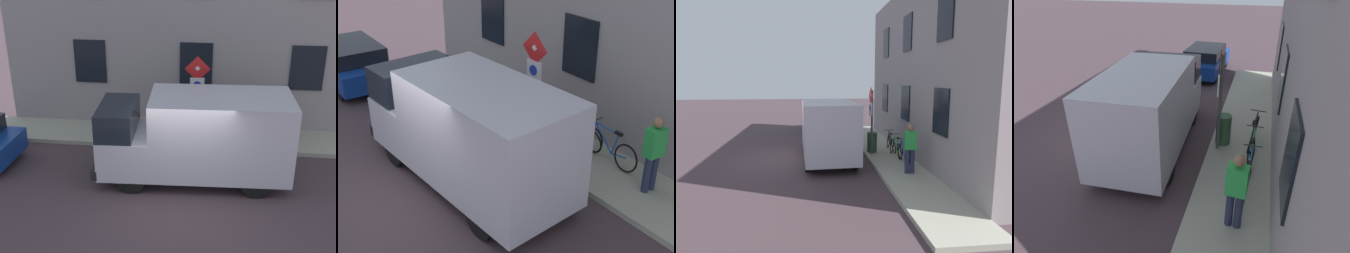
{
  "view_description": "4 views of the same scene",
  "coord_description": "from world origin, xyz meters",
  "views": [
    {
      "loc": [
        -10.27,
        -0.79,
        6.58
      ],
      "look_at": [
        2.52,
        0.72,
        0.91
      ],
      "focal_mm": 48.28,
      "sensor_mm": 36.0,
      "label": 1
    },
    {
      "loc": [
        -3.56,
        -7.65,
        5.91
      ],
      "look_at": [
        1.8,
        -0.55,
        1.27
      ],
      "focal_mm": 49.87,
      "sensor_mm": 36.0,
      "label": 2
    },
    {
      "loc": [
        0.36,
        -12.85,
        3.39
      ],
      "look_at": [
        1.74,
        -0.24,
        1.4
      ],
      "focal_mm": 32.31,
      "sensor_mm": 36.0,
      "label": 3
    },
    {
      "loc": [
        3.9,
        -7.41,
        4.81
      ],
      "look_at": [
        2.08,
        -0.81,
        1.09
      ],
      "focal_mm": 31.24,
      "sensor_mm": 36.0,
      "label": 4
    }
  ],
  "objects": [
    {
      "name": "sidewalk_slab",
      "position": [
        3.61,
        0.0,
        0.07
      ],
      "size": [
        1.78,
        15.29,
        0.14
      ],
      "primitive_type": "cube",
      "color": "#A5A490",
      "rests_on": "ground_plane"
    },
    {
      "name": "ground_plane",
      "position": [
        0.0,
        0.0,
        0.0
      ],
      "size": [
        80.0,
        80.0,
        0.0
      ],
      "primitive_type": "plane",
      "color": "#46353C"
    },
    {
      "name": "building_facade",
      "position": [
        4.85,
        0.0,
        3.7
      ],
      "size": [
        0.75,
        13.29,
        7.39
      ],
      "color": "gray",
      "rests_on": "ground_plane"
    },
    {
      "name": "delivery_van",
      "position": [
        1.02,
        -0.29,
        1.33
      ],
      "size": [
        2.25,
        5.42,
        2.5
      ],
      "rotation": [
        0.0,
        0.0,
        1.62
      ],
      "color": "silver",
      "rests_on": "ground_plane"
    },
    {
      "name": "sign_post_stacked",
      "position": [
        2.93,
        -0.13,
        2.03
      ],
      "size": [
        0.16,
        0.56,
        2.81
      ],
      "color": "#474C47",
      "rests_on": "sidewalk_slab"
    },
    {
      "name": "bicycle_green",
      "position": [
        3.95,
        -0.6,
        0.51
      ],
      "size": [
        0.46,
        1.71,
        0.89
      ],
      "rotation": [
        0.0,
        0.0,
        1.53
      ],
      "color": "black",
      "rests_on": "sidewalk_slab"
    },
    {
      "name": "litter_bin",
      "position": [
        3.07,
        0.24,
        0.59
      ],
      "size": [
        0.44,
        0.44,
        0.9
      ],
      "primitive_type": "cylinder",
      "color": "#2D5133",
      "rests_on": "sidewalk_slab"
    },
    {
      "name": "parked_hatchback",
      "position": [
        1.17,
        7.07,
        0.73
      ],
      "size": [
        1.92,
        4.07,
        1.38
      ],
      "rotation": [
        0.0,
        0.0,
        1.53
      ],
      "color": "navy",
      "rests_on": "ground_plane"
    },
    {
      "name": "pedestrian",
      "position": [
        3.75,
        -2.96,
        1.07
      ],
      "size": [
        0.43,
        0.3,
        1.72
      ],
      "rotation": [
        0.0,
        0.0,
        1.46
      ],
      "color": "#262B47",
      "rests_on": "sidewalk_slab"
    },
    {
      "name": "bicycle_blue",
      "position": [
        3.95,
        -1.64,
        0.51
      ],
      "size": [
        0.46,
        1.71,
        0.89
      ],
      "rotation": [
        0.0,
        0.0,
        1.53
      ],
      "color": "black",
      "rests_on": "sidewalk_slab"
    },
    {
      "name": "bicycle_black",
      "position": [
        3.95,
        0.43,
        0.51
      ],
      "size": [
        0.46,
        1.71,
        0.89
      ],
      "rotation": [
        0.0,
        0.0,
        1.46
      ],
      "color": "black",
      "rests_on": "sidewalk_slab"
    }
  ]
}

